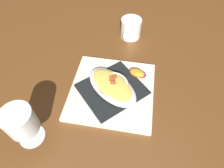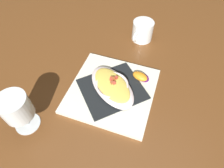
{
  "view_description": "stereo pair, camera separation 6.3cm",
  "coord_description": "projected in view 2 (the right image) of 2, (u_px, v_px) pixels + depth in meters",
  "views": [
    {
      "loc": [
        0.38,
        0.05,
        0.54
      ],
      "look_at": [
        0.0,
        0.0,
        0.04
      ],
      "focal_mm": 30.9,
      "sensor_mm": 36.0,
      "label": 1
    },
    {
      "loc": [
        0.37,
        0.11,
        0.54
      ],
      "look_at": [
        0.0,
        0.0,
        0.04
      ],
      "focal_mm": 30.9,
      "sensor_mm": 36.0,
      "label": 2
    }
  ],
  "objects": [
    {
      "name": "gratin_dish",
      "position": [
        112.0,
        86.0,
        0.64
      ],
      "size": [
        0.21,
        0.22,
        0.04
      ],
      "color": "silver",
      "rests_on": "folded_napkin"
    },
    {
      "name": "folded_napkin",
      "position": [
        112.0,
        89.0,
        0.65
      ],
      "size": [
        0.26,
        0.26,
        0.0
      ],
      "primitive_type": "cube",
      "rotation": [
        0.0,
        0.0,
        0.72
      ],
      "color": "black",
      "rests_on": "square_plate"
    },
    {
      "name": "coffee_mug",
      "position": [
        142.0,
        32.0,
        0.8
      ],
      "size": [
        0.11,
        0.09,
        0.08
      ],
      "color": "white",
      "rests_on": "ground_plane"
    },
    {
      "name": "stemmed_glass",
      "position": [
        17.0,
        109.0,
        0.52
      ],
      "size": [
        0.08,
        0.08,
        0.14
      ],
      "color": "white",
      "rests_on": "ground_plane"
    },
    {
      "name": "orange_garnish",
      "position": [
        141.0,
        76.0,
        0.67
      ],
      "size": [
        0.06,
        0.07,
        0.02
      ],
      "color": "#551461",
      "rests_on": "square_plate"
    },
    {
      "name": "square_plate",
      "position": [
        112.0,
        90.0,
        0.66
      ],
      "size": [
        0.29,
        0.29,
        0.01
      ],
      "primitive_type": "cube",
      "rotation": [
        0.0,
        0.0,
        -0.05
      ],
      "color": "white",
      "rests_on": "ground_plane"
    },
    {
      "name": "ground_plane",
      "position": [
        112.0,
        91.0,
        0.66
      ],
      "size": [
        2.6,
        2.6,
        0.0
      ],
      "primitive_type": "plane",
      "color": "brown"
    }
  ]
}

